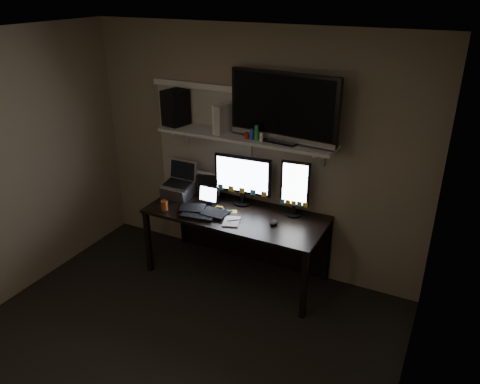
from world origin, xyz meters
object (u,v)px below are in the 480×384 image
Objects in this scene: monitor_portrait at (295,189)px; game_console at (223,118)px; tv at (283,108)px; mouse at (274,223)px; laptop at (177,181)px; monitor_landscape at (243,180)px; desk at (241,224)px; cup at (164,205)px; keyboard at (204,211)px; tablet at (209,195)px; speaker at (176,108)px.

monitor_portrait is 0.98m from game_console.
monitor_portrait is at bearing 19.43° from tv.
mouse is 1.18m from laptop.
mouse is 0.10× the size of tv.
tv reaches higher than monitor_landscape.
mouse is at bearing -5.54° from laptop.
cup reaches higher than desk.
cup is at bearing -155.07° from mouse.
cup is at bearing -151.29° from tv.
tablet is at bearing 95.77° from keyboard.
keyboard is 1.83× the size of game_console.
desk is at bearing 5.22° from speaker.
desk is 1.69× the size of tv.
keyboard is at bearing -162.73° from monitor_portrait.
cup is at bearing -150.58° from desk.
desk is 0.51m from mouse.
cup is at bearing -134.61° from tablet.
desk is at bearing -164.03° from tv.
desk is 1.10m from game_console.
speaker is at bearing -169.95° from game_console.
cup is (-0.64, -0.49, -0.21)m from monitor_landscape.
tablet is (-0.31, -0.16, -0.16)m from monitor_landscape.
monitor_portrait is 0.80m from tv.
mouse is (0.43, -0.18, 0.20)m from desk.
laptop is 1.43m from tv.
mouse is 0.30× the size of speaker.
game_console is (0.48, 0.15, 0.70)m from laptop.
speaker reaches higher than tablet.
mouse is 1.08m from tv.
desk is 3.15× the size of monitor_portrait.
tv reaches higher than cup.
tv is 0.66m from game_console.
tv reaches higher than desk.
tablet is 0.39m from laptop.
monitor_landscape is 1.01m from speaker.
keyboard is (-0.82, -0.35, -0.27)m from monitor_portrait.
tablet is 0.64× the size of speaker.
cup is (-1.20, -0.48, -0.23)m from monitor_portrait.
desk is 0.81m from laptop.
monitor_landscape is 1.06× the size of monitor_portrait.
game_console reaches higher than monitor_landscape.
mouse is at bearing -9.60° from tablet.
cup is 0.10× the size of tv.
tablet is 0.81m from game_console.
monitor_landscape is at bearing -179.84° from tv.
monitor_landscape is 1.18× the size of keyboard.
keyboard is 1.30m from tv.
mouse is (0.47, -0.29, -0.25)m from monitor_landscape.
cup is at bearing -121.30° from game_console.
monitor_landscape is at bearing 109.33° from desk.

